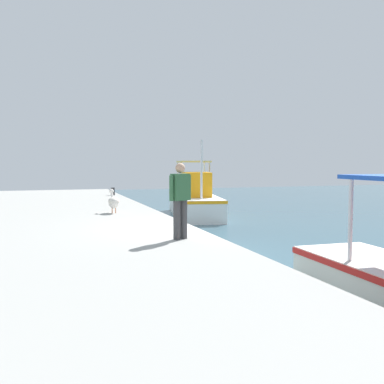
% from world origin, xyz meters
% --- Properties ---
extents(fishing_boat_nearest, '(6.30, 3.11, 3.50)m').
position_xyz_m(fishing_boat_nearest, '(-8.33, 2.83, 0.73)').
color(fishing_boat_nearest, white).
rests_on(fishing_boat_nearest, ground).
extents(pelican, '(0.96, 0.41, 0.82)m').
position_xyz_m(pelican, '(-3.89, -1.63, 1.20)').
color(pelican, tan).
rests_on(pelican, quay_pier).
extents(fisherman_standing, '(0.36, 0.56, 1.73)m').
position_xyz_m(fisherman_standing, '(1.81, -0.94, 1.75)').
color(fisherman_standing, '#3F3F42').
rests_on(fisherman_standing, quay_pier).
extents(mooring_bollard_nearest, '(0.21, 0.21, 0.41)m').
position_xyz_m(mooring_bollard_nearest, '(-12.27, -0.45, 1.00)').
color(mooring_bollard_nearest, '#333338').
rests_on(mooring_bollard_nearest, quay_pier).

